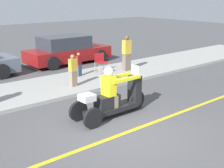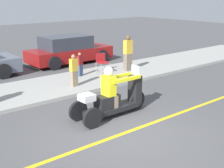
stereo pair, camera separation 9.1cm
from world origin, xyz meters
name	(u,v)px [view 1 (the left image)]	position (x,y,z in m)	size (l,w,h in m)	color
ground_plane	(125,133)	(0.00, 0.00, 0.00)	(60.00, 60.00, 0.00)	#4C4C4F
lane_stripe	(139,128)	(0.47, 0.00, 0.00)	(24.00, 0.12, 0.01)	gold
sidewalk_strip	(39,90)	(0.00, 4.60, 0.06)	(28.00, 2.80, 0.12)	#9E9E99
motorcycle_trike	(112,99)	(0.48, 1.08, 0.52)	(2.46, 0.77, 1.47)	black
spectator_by_tree	(73,71)	(1.07, 3.99, 0.69)	(0.30, 0.20, 1.18)	gray
spectator_end_of_line	(127,54)	(4.25, 4.58, 0.86)	(0.37, 0.22, 1.54)	#726656
spectator_far_back	(79,65)	(2.06, 5.09, 0.59)	(0.26, 0.19, 0.97)	#38476B
folding_chair_set_back	(101,61)	(3.14, 5.01, 0.62)	(0.52, 0.52, 0.82)	#A5A8AD
parked_car_lot_far	(67,50)	(3.32, 8.00, 0.66)	(4.23, 1.95, 1.39)	maroon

